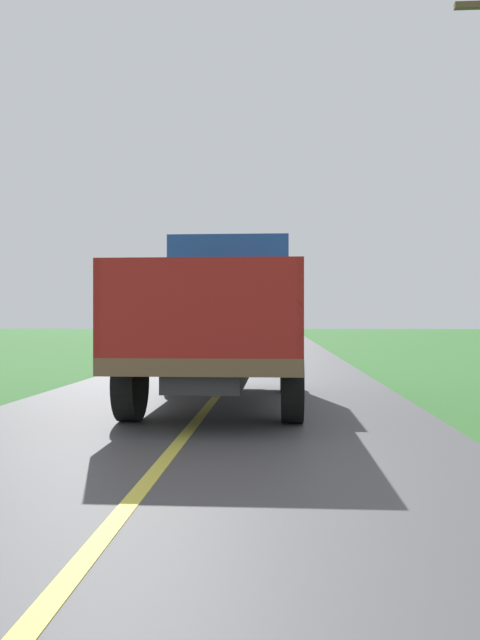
{
  "coord_description": "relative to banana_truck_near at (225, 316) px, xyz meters",
  "views": [
    {
      "loc": [
        1.06,
        1.76,
        1.4
      ],
      "look_at": [
        0.23,
        15.12,
        1.4
      ],
      "focal_mm": 34.49,
      "sensor_mm": 36.0,
      "label": 1
    }
  ],
  "objects": [
    {
      "name": "banana_truck_near",
      "position": [
        0.0,
        0.0,
        0.0
      ],
      "size": [
        2.38,
        5.82,
        2.8
      ],
      "color": "#2D2D30",
      "rests_on": "road_surface"
    }
  ]
}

